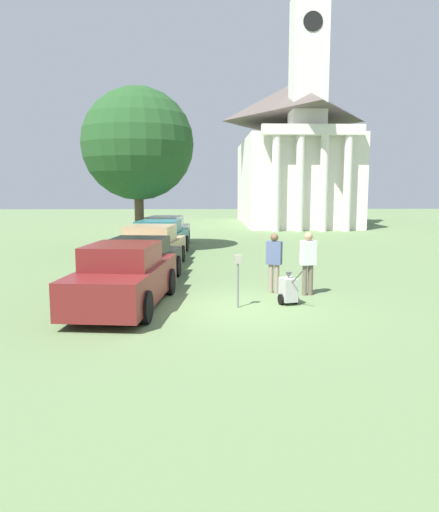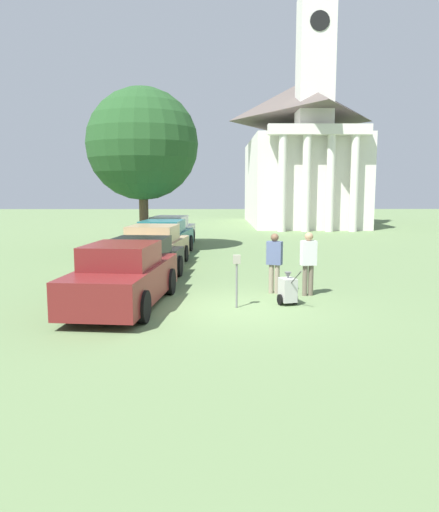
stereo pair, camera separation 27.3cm
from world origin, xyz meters
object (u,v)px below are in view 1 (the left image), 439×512
parked_car_black (139,264)px  parked_car_white (166,232)px  church (294,147)px  equipment_cart (288,289)px  parked_car_teal (159,239)px  parking_meter (238,271)px  parked_car_tan (151,248)px  parked_car_maroon (124,278)px  person_supervisor (308,259)px  person_worker (274,259)px

parked_car_black → parked_car_white: parked_car_white is taller
church → equipment_cart: bearing=-100.2°
parked_car_teal → parking_meter: bearing=-67.8°
parked_car_tan → church: (9.34, 22.64, 5.54)m
parked_car_maroon → parked_car_white: 13.28m
equipment_cart → person_supervisor: bearing=40.6°
parked_car_white → equipment_cart: parked_car_white is taller
parked_car_tan → parked_car_white: parked_car_tan is taller
parked_car_white → church: bearing=65.6°
parked_car_tan → parked_car_teal: 3.35m
parking_meter → equipment_cart: (1.32, 0.31, -0.54)m
equipment_cart → parked_car_maroon: bearing=166.2°
parked_car_black → parking_meter: bearing=-40.0°
parked_car_white → equipment_cart: bearing=-66.2°
parking_meter → person_worker: 2.04m
parked_car_white → parked_car_tan: bearing=-83.7°
person_worker → equipment_cart: size_ratio=1.70×
parked_car_white → parking_meter: 13.73m
parked_car_black → parked_car_teal: (0.00, 6.92, 0.06)m
parked_car_tan → parked_car_white: bearing=96.3°
parked_car_white → person_worker: bearing=-65.1°
parked_car_maroon → person_worker: person_worker is taller
parking_meter → equipment_cart: 1.46m
person_worker → parking_meter: bearing=79.2°
parked_car_maroon → parking_meter: bearing=3.1°
parked_car_teal → parked_car_white: (-0.00, 3.56, -0.02)m
parked_car_tan → equipment_cart: parked_car_tan is taller
parked_car_maroon → church: 30.97m
parked_car_black → parked_car_tan: parked_car_tan is taller
parked_car_white → church: (9.34, 15.73, 5.54)m
parked_car_maroon → parking_meter: (2.82, -0.16, 0.18)m
equipment_cart → church: church is taller
person_worker → parked_car_black: bearing=5.3°
parked_car_maroon → parking_meter: size_ratio=3.80×
parked_car_black → parked_car_tan: 3.57m
person_worker → church: church is taller
parked_car_maroon → parked_car_black: parked_car_maroon is taller
parked_car_maroon → person_supervisor: 5.02m
parked_car_tan → person_supervisor: 7.07m
parked_car_tan → person_worker: person_worker is taller
equipment_cart → church: bearing=63.8°
parked_car_teal → person_supervisor: size_ratio=2.95×
parked_car_black → equipment_cart: parked_car_black is taller
parked_car_white → person_worker: person_worker is taller
parked_car_tan → parked_car_black: bearing=-83.7°
person_worker → person_supervisor: 0.95m
parked_car_white → equipment_cart: 13.76m
parked_car_tan → parked_car_teal: (0.00, 3.35, 0.01)m
parked_car_black → parked_car_teal: 6.92m
parked_car_black → parked_car_tan: size_ratio=1.10×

